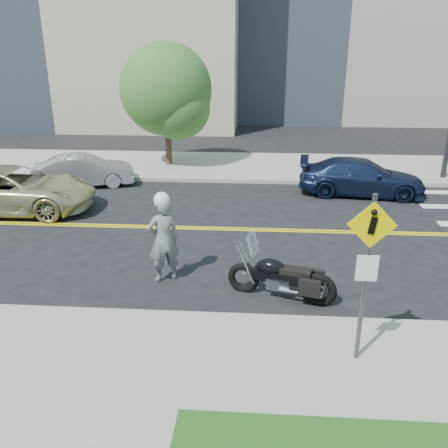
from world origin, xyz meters
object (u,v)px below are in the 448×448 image
motorcyclist (164,237)px  motorcycle (282,268)px  pedestrian_sign (367,264)px  parked_car_blue (361,177)px  suv (13,190)px  parked_car_silver (84,171)px

motorcyclist → motorcycle: size_ratio=0.93×
pedestrian_sign → parked_car_blue: pedestrian_sign is taller
pedestrian_sign → suv: (-9.87, 7.49, -1.22)m
motorcyclist → suv: motorcyclist is taller
parked_car_silver → parked_car_blue: (10.59, -0.33, 0.04)m
motorcyclist → motorcycle: (2.71, -0.67, -0.37)m
parked_car_silver → parked_car_blue: 10.59m
motorcycle → pedestrian_sign: bearing=-46.1°
suv → parked_car_silver: 3.31m
pedestrian_sign → suv: 12.45m
pedestrian_sign → motorcycle: (-1.22, 2.28, -1.24)m
pedestrian_sign → suv: pedestrian_sign is taller
parked_car_blue → suv: bearing=108.8°
motorcyclist → parked_car_silver: 8.86m
pedestrian_sign → parked_car_silver: (-8.53, 10.51, -1.34)m
pedestrian_sign → motorcyclist: bearing=143.1°
suv → parked_car_blue: 12.22m
pedestrian_sign → parked_car_blue: size_ratio=0.66×
motorcycle → parked_car_silver: 11.01m
pedestrian_sign → motorcycle: pedestrian_sign is taller
suv → parked_car_silver: size_ratio=1.41×
motorcyclist → parked_car_silver: (-4.60, 7.56, -0.47)m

